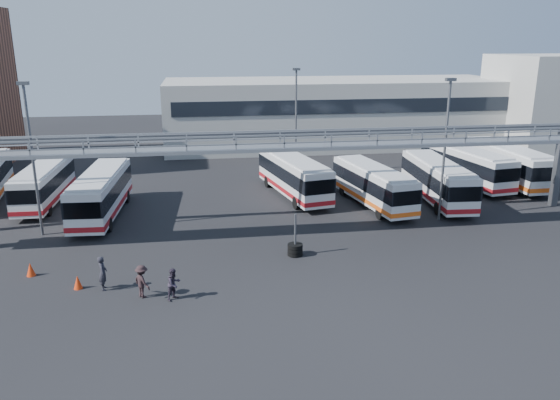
{
  "coord_description": "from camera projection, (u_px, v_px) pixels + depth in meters",
  "views": [
    {
      "loc": [
        -5.34,
        -28.89,
        12.72
      ],
      "look_at": [
        0.01,
        6.0,
        2.32
      ],
      "focal_mm": 35.0,
      "sensor_mm": 36.0,
      "label": 1
    }
  ],
  "objects": [
    {
      "name": "light_pole_mid",
      "position": [
        445.0,
        143.0,
        38.52
      ],
      "size": [
        0.7,
        0.35,
        10.21
      ],
      "color": "#4C4F54",
      "rests_on": "ground"
    },
    {
      "name": "pedestrian_a",
      "position": [
        103.0,
        273.0,
        28.67
      ],
      "size": [
        0.51,
        0.72,
        1.86
      ],
      "primitive_type": "imported",
      "rotation": [
        0.0,
        0.0,
        1.67
      ],
      "color": "black",
      "rests_on": "ground"
    },
    {
      "name": "pedestrian_b",
      "position": [
        174.0,
        284.0,
        27.61
      ],
      "size": [
        1.02,
        1.02,
        1.67
      ],
      "primitive_type": "imported",
      "rotation": [
        0.0,
        0.0,
        0.79
      ],
      "color": "#2B2432",
      "rests_on": "ground"
    },
    {
      "name": "bus_8",
      "position": [
        466.0,
        165.0,
        49.3
      ],
      "size": [
        4.15,
        11.34,
        3.37
      ],
      "rotation": [
        0.0,
        0.0,
        0.15
      ],
      "color": "silver",
      "rests_on": "ground"
    },
    {
      "name": "tire_stack",
      "position": [
        295.0,
        248.0,
        33.35
      ],
      "size": [
        0.93,
        0.93,
        2.66
      ],
      "color": "black",
      "rests_on": "ground"
    },
    {
      "name": "pedestrian_c",
      "position": [
        142.0,
        281.0,
        27.81
      ],
      "size": [
        1.21,
        1.28,
        1.74
      ],
      "primitive_type": "imported",
      "rotation": [
        0.0,
        0.0,
        2.25
      ],
      "color": "black",
      "rests_on": "ground"
    },
    {
      "name": "warehouse",
      "position": [
        336.0,
        112.0,
        68.4
      ],
      "size": [
        42.0,
        14.0,
        8.0
      ],
      "primitive_type": "cube",
      "color": "#9E9E99",
      "rests_on": "ground"
    },
    {
      "name": "light_pole_back",
      "position": [
        296.0,
        117.0,
        51.58
      ],
      "size": [
        0.7,
        0.35,
        10.21
      ],
      "color": "#4C4F54",
      "rests_on": "ground"
    },
    {
      "name": "cone_left",
      "position": [
        78.0,
        282.0,
        28.9
      ],
      "size": [
        0.47,
        0.47,
        0.74
      ],
      "primitive_type": "cone",
      "rotation": [
        0.0,
        0.0,
        0.02
      ],
      "color": "red",
      "rests_on": "ground"
    },
    {
      "name": "ground",
      "position": [
        295.0,
        267.0,
        31.76
      ],
      "size": [
        140.0,
        140.0,
        0.0
      ],
      "primitive_type": "plane",
      "color": "black",
      "rests_on": "ground"
    },
    {
      "name": "bus_9",
      "position": [
        506.0,
        163.0,
        49.62
      ],
      "size": [
        2.89,
        11.58,
        3.5
      ],
      "rotation": [
        0.0,
        0.0,
        0.02
      ],
      "color": "silver",
      "rests_on": "ground"
    },
    {
      "name": "cone_right",
      "position": [
        31.0,
        269.0,
        30.47
      ],
      "size": [
        0.63,
        0.63,
        0.77
      ],
      "primitive_type": "cone",
      "rotation": [
        0.0,
        0.0,
        -0.37
      ],
      "color": "red",
      "rests_on": "ground"
    },
    {
      "name": "building_right",
      "position": [
        557.0,
        102.0,
        66.07
      ],
      "size": [
        14.0,
        12.0,
        11.0
      ],
      "primitive_type": "cube",
      "color": "#B2B2AD",
      "rests_on": "ground"
    },
    {
      "name": "bus_5",
      "position": [
        294.0,
        175.0,
        45.64
      ],
      "size": [
        4.65,
        11.34,
        3.36
      ],
      "rotation": [
        0.0,
        0.0,
        0.19
      ],
      "color": "silver",
      "rests_on": "ground"
    },
    {
      "name": "light_pole_left",
      "position": [
        32.0,
        152.0,
        35.4
      ],
      "size": [
        0.7,
        0.35,
        10.21
      ],
      "color": "#4C4F54",
      "rests_on": "ground"
    },
    {
      "name": "bus_6",
      "position": [
        373.0,
        184.0,
        43.06
      ],
      "size": [
        4.01,
        10.66,
        3.16
      ],
      "rotation": [
        0.0,
        0.0,
        0.16
      ],
      "color": "silver",
      "rests_on": "ground"
    },
    {
      "name": "gantry",
      "position": [
        280.0,
        154.0,
        35.77
      ],
      "size": [
        51.4,
        5.15,
        7.1
      ],
      "color": "gray",
      "rests_on": "ground"
    },
    {
      "name": "bus_7",
      "position": [
        437.0,
        179.0,
        44.11
      ],
      "size": [
        3.27,
        11.15,
        3.34
      ],
      "rotation": [
        0.0,
        0.0,
        -0.07
      ],
      "color": "silver",
      "rests_on": "ground"
    },
    {
      "name": "bus_2",
      "position": [
        101.0,
        192.0,
        40.35
      ],
      "size": [
        3.2,
        11.27,
        3.39
      ],
      "rotation": [
        0.0,
        0.0,
        -0.06
      ],
      "color": "silver",
      "rests_on": "ground"
    },
    {
      "name": "bus_1",
      "position": [
        44.0,
        183.0,
        43.49
      ],
      "size": [
        2.62,
        10.45,
        3.16
      ],
      "rotation": [
        0.0,
        0.0,
        -0.02
      ],
      "color": "silver",
      "rests_on": "ground"
    }
  ]
}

